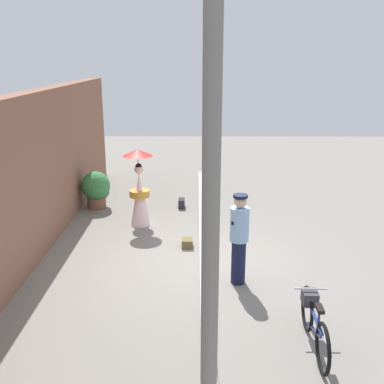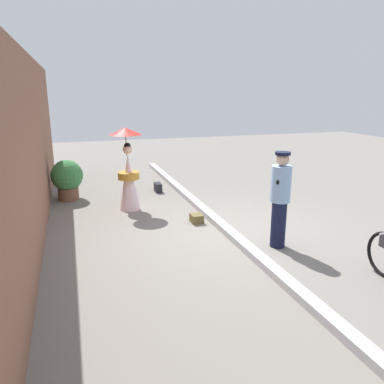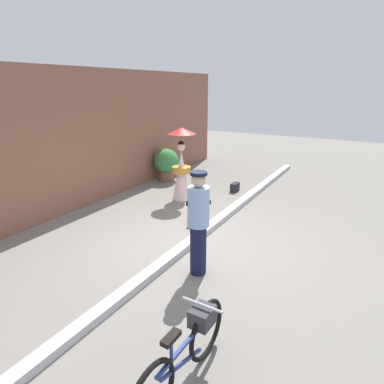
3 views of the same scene
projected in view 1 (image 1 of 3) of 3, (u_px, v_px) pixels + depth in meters
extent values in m
plane|color=gray|center=(205.00, 262.00, 9.19)|extent=(30.00, 30.00, 0.00)
cube|color=brown|center=(22.00, 183.00, 8.74)|extent=(14.00, 0.40, 3.32)
cube|color=#B2B2B7|center=(205.00, 259.00, 9.17)|extent=(14.00, 0.20, 0.12)
torus|color=black|center=(307.00, 308.00, 6.84)|extent=(0.69, 0.07, 0.69)
torus|color=black|center=(323.00, 349.00, 5.90)|extent=(0.69, 0.07, 0.69)
cube|color=navy|center=(315.00, 318.00, 6.33)|extent=(0.82, 0.06, 0.04)
cube|color=navy|center=(314.00, 330.00, 6.38)|extent=(0.72, 0.05, 0.26)
cylinder|color=navy|center=(319.00, 318.00, 6.13)|extent=(0.03, 0.03, 0.29)
cube|color=black|center=(320.00, 309.00, 6.08)|extent=(0.22, 0.10, 0.05)
cylinder|color=silver|center=(311.00, 289.00, 6.63)|extent=(0.04, 0.48, 0.03)
cube|color=#333338|center=(310.00, 297.00, 6.67)|extent=(0.27, 0.23, 0.20)
cylinder|color=#141938|center=(238.00, 262.00, 8.23)|extent=(0.26, 0.26, 0.83)
cylinder|color=#8CB2E0|center=(240.00, 224.00, 8.02)|extent=(0.34, 0.34, 0.62)
sphere|color=#D8B293|center=(240.00, 202.00, 7.90)|extent=(0.23, 0.23, 0.23)
cylinder|color=black|center=(240.00, 196.00, 7.87)|extent=(0.26, 0.26, 0.05)
cube|color=black|center=(240.00, 221.00, 8.00)|extent=(0.28, 0.32, 0.06)
cone|color=silver|center=(140.00, 200.00, 11.03)|extent=(0.48, 0.48, 1.30)
cylinder|color=#C1842D|center=(140.00, 193.00, 10.98)|extent=(0.49, 0.49, 0.16)
sphere|color=beige|center=(139.00, 169.00, 10.81)|extent=(0.21, 0.21, 0.21)
sphere|color=black|center=(139.00, 166.00, 10.79)|extent=(0.16, 0.16, 0.16)
cylinder|color=olive|center=(138.00, 164.00, 10.83)|extent=(0.02, 0.02, 0.55)
cone|color=red|center=(138.00, 153.00, 10.75)|extent=(0.73, 0.73, 0.16)
cylinder|color=brown|center=(97.00, 202.00, 12.41)|extent=(0.50, 0.50, 0.31)
sphere|color=#387F42|center=(96.00, 186.00, 12.28)|extent=(0.78, 0.78, 0.78)
sphere|color=#387F42|center=(102.00, 187.00, 12.49)|extent=(0.43, 0.43, 0.43)
cube|color=brown|center=(187.00, 243.00, 9.88)|extent=(0.29, 0.24, 0.18)
cube|color=brown|center=(191.00, 241.00, 9.87)|extent=(0.24, 0.08, 0.07)
cube|color=#26262D|center=(182.00, 203.00, 12.44)|extent=(0.33, 0.17, 0.24)
cube|color=black|center=(183.00, 201.00, 12.42)|extent=(0.28, 0.06, 0.09)
cylinder|color=slate|center=(211.00, 228.00, 4.41)|extent=(0.18, 0.18, 4.80)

